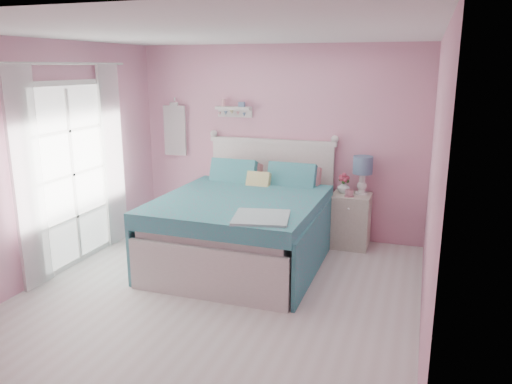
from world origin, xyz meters
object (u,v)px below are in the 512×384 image
Objects in this scene: bed at (245,226)px; table_lamp at (363,168)px; nightstand at (350,220)px; vase at (344,187)px; teacup at (349,193)px.

bed reaches higher than table_lamp.
table_lamp is (1.26, 0.95, 0.62)m from bed.
nightstand is 0.45m from vase.
teacup is at bearing -59.43° from vase.
nightstand is 6.33× the size of teacup.
vase is (-0.12, 0.05, 0.43)m from nightstand.
table_lamp is (0.12, 0.06, 0.70)m from nightstand.
bed is 1.70m from table_lamp.
bed is 13.97× the size of vase.
nightstand is 1.41× the size of table_lamp.
bed is 1.41m from teacup.
bed reaches higher than teacup.
teacup reaches higher than nightstand.
teacup is (0.10, -0.17, -0.04)m from vase.
bed is 3.31× the size of nightstand.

